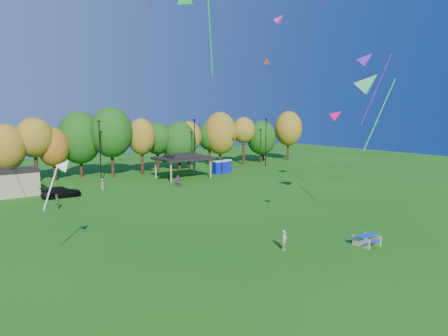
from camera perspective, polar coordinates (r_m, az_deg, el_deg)
ground at (r=26.16m, az=9.24°, el=-15.26°), size 160.00×160.00×0.00m
tree_line at (r=64.52m, az=-21.47°, el=3.56°), size 93.57×10.55×11.15m
lamp_posts at (r=60.19m, az=-17.30°, el=2.51°), size 64.50×0.25×9.09m
utility_building at (r=55.93m, az=-28.18°, el=-1.85°), size 6.30×4.30×3.25m
pavilion at (r=62.59m, az=-5.88°, el=1.48°), size 8.20×6.20×3.77m
porta_potties at (r=67.64m, az=-0.22°, el=0.19°), size 3.75×1.73×2.18m
picnic_table at (r=33.38m, az=19.72°, el=-9.55°), size 1.96×1.65×0.83m
kite_flyer at (r=30.76m, az=8.63°, el=-10.13°), size 0.65×0.53×1.52m
car_d at (r=52.32m, az=-22.24°, el=-3.19°), size 4.68×2.07×1.34m
far_person_0 at (r=46.17m, az=-22.75°, el=-4.47°), size 0.54×1.00×1.62m
far_person_2 at (r=55.48m, az=-16.98°, el=-2.22°), size 0.82×0.90×1.55m
far_person_4 at (r=55.75m, az=-6.58°, el=-1.85°), size 1.51×0.61×1.59m
kite_0 at (r=47.82m, az=7.99°, el=20.34°), size 1.73×1.92×1.57m
kite_1 at (r=27.17m, az=-21.88°, el=0.26°), size 2.06×0.93×3.35m
kite_5 at (r=32.37m, az=15.87°, el=7.31°), size 1.46×1.54×1.24m
kite_6 at (r=41.51m, az=20.10°, el=11.37°), size 3.39×4.79×7.94m
kite_7 at (r=49.29m, az=19.80°, el=14.39°), size 3.27×4.79×8.54m
kite_10 at (r=58.99m, az=6.11°, el=15.00°), size 1.39×1.54×1.26m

